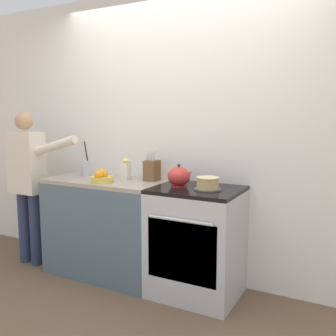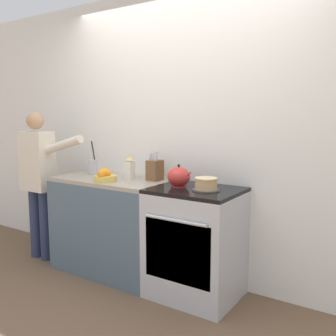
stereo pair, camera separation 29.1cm
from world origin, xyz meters
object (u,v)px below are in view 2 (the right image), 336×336
(knife_block, at_px, (155,170))
(utensil_crock, at_px, (93,166))
(tea_kettle, at_px, (179,177))
(layer_cake, at_px, (206,184))
(fruit_bowl, at_px, (105,176))
(milk_carton, at_px, (130,168))
(person_baker, at_px, (38,173))
(stove_range, at_px, (195,243))

(knife_block, bearing_deg, utensil_crock, -175.61)
(tea_kettle, relative_size, utensil_crock, 0.69)
(layer_cake, distance_m, tea_kettle, 0.27)
(utensil_crock, height_order, fruit_bowl, utensil_crock)
(tea_kettle, distance_m, milk_carton, 0.57)
(fruit_bowl, distance_m, person_baker, 0.90)
(utensil_crock, bearing_deg, knife_block, 4.39)
(utensil_crock, distance_m, milk_carton, 0.48)
(knife_block, distance_m, milk_carton, 0.25)
(stove_range, height_order, tea_kettle, tea_kettle)
(tea_kettle, bearing_deg, milk_carton, 173.77)
(knife_block, relative_size, utensil_crock, 0.80)
(knife_block, height_order, milk_carton, knife_block)
(stove_range, xyz_separation_m, layer_cake, (0.10, -0.02, 0.50))
(knife_block, bearing_deg, milk_carton, -164.43)
(stove_range, height_order, utensil_crock, utensil_crock)
(stove_range, height_order, person_baker, person_baker)
(utensil_crock, relative_size, fruit_bowl, 1.65)
(tea_kettle, height_order, person_baker, person_baker)
(milk_carton, bearing_deg, knife_block, 15.57)
(tea_kettle, bearing_deg, person_baker, -173.63)
(layer_cake, distance_m, person_baker, 1.85)
(knife_block, distance_m, utensil_crock, 0.72)
(layer_cake, xyz_separation_m, milk_carton, (-0.84, 0.09, 0.05))
(knife_block, xyz_separation_m, utensil_crock, (-0.71, -0.05, -0.02))
(person_baker, bearing_deg, stove_range, -1.88)
(milk_carton, bearing_deg, utensil_crock, 178.67)
(layer_cake, xyz_separation_m, fruit_bowl, (-0.94, -0.13, 0.00))
(knife_block, xyz_separation_m, person_baker, (-1.24, -0.30, -0.10))
(tea_kettle, relative_size, fruit_bowl, 1.15)
(layer_cake, distance_m, milk_carton, 0.84)
(person_baker, bearing_deg, knife_block, 6.38)
(tea_kettle, height_order, utensil_crock, utensil_crock)
(knife_block, height_order, person_baker, person_baker)
(fruit_bowl, xyz_separation_m, person_baker, (-0.90, -0.02, -0.05))
(knife_block, xyz_separation_m, milk_carton, (-0.24, -0.07, 0.00))
(stove_range, xyz_separation_m, person_baker, (-1.74, -0.17, 0.45))
(tea_kettle, bearing_deg, knife_block, 159.04)
(layer_cake, relative_size, tea_kettle, 0.94)
(layer_cake, bearing_deg, fruit_bowl, -172.39)
(stove_range, height_order, fruit_bowl, fruit_bowl)
(utensil_crock, bearing_deg, milk_carton, -1.33)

